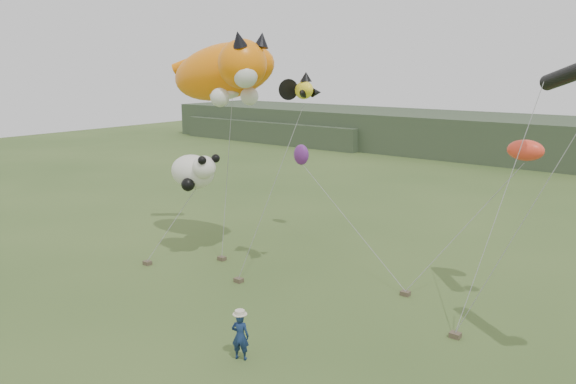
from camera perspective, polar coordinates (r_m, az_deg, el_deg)
name	(u,v)px	position (r m, az deg, el deg)	size (l,w,h in m)	color
ground	(203,335)	(19.66, -8.65, -14.13)	(120.00, 120.00, 0.00)	#385123
headland	(515,139)	(59.23, 22.11, 4.97)	(90.00, 13.00, 4.00)	#2D3D28
festival_attendant	(240,336)	(17.74, -4.87, -14.39)	(0.55, 0.36, 1.51)	navy
sandbag_anchors	(281,283)	(23.44, -0.68, -9.21)	(14.11, 4.30, 0.18)	brown
cat_kite	(226,71)	(26.01, -6.27, 12.09)	(7.39, 3.94, 3.47)	orange
fish_kite	(297,89)	(22.45, 0.95, 10.41)	(2.34, 1.54, 1.12)	yellow
panda_kite	(194,171)	(26.10, -9.51, 2.08)	(2.77, 1.79, 1.72)	white
misc_kites	(411,153)	(25.29, 12.38, 3.94)	(13.12, 2.89, 2.51)	#FA4027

